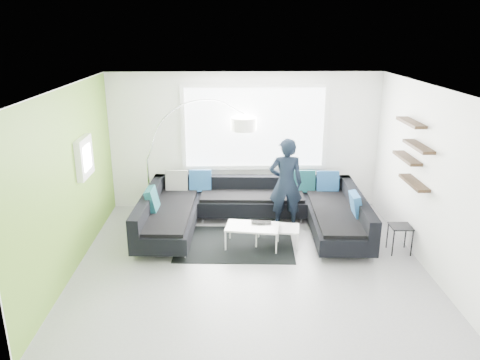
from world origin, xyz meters
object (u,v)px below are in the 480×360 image
at_px(side_table, 399,239).
at_px(person, 286,183).
at_px(coffee_table, 265,235).
at_px(laptop, 261,224).
at_px(arc_lamp, 147,159).
at_px(sectional_sofa, 252,213).

distance_m(side_table, person, 2.21).
distance_m(coffee_table, person, 1.14).
relative_size(coffee_table, laptop, 3.29).
relative_size(arc_lamp, side_table, 4.90).
bearing_deg(coffee_table, arc_lamp, 156.29).
height_order(sectional_sofa, side_table, sectional_sofa).
xyz_separation_m(side_table, laptop, (-2.31, 0.34, 0.16)).
xyz_separation_m(arc_lamp, laptop, (2.15, -1.43, -0.77)).
xyz_separation_m(sectional_sofa, arc_lamp, (-2.02, 0.91, 0.79)).
xyz_separation_m(coffee_table, side_table, (2.24, -0.31, 0.05)).
xyz_separation_m(sectional_sofa, person, (0.63, 0.27, 0.48)).
xyz_separation_m(coffee_table, person, (0.44, 0.81, 0.67)).
height_order(person, laptop, person).
height_order(coffee_table, side_table, side_table).
xyz_separation_m(arc_lamp, side_table, (4.45, -1.77, -0.93)).
xyz_separation_m(arc_lamp, person, (2.65, -0.64, -0.30)).
bearing_deg(sectional_sofa, person, 25.60).
relative_size(sectional_sofa, side_table, 8.62).
bearing_deg(side_table, person, 148.04).
relative_size(coffee_table, person, 0.67).
height_order(coffee_table, arc_lamp, arc_lamp).
height_order(sectional_sofa, person, person).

